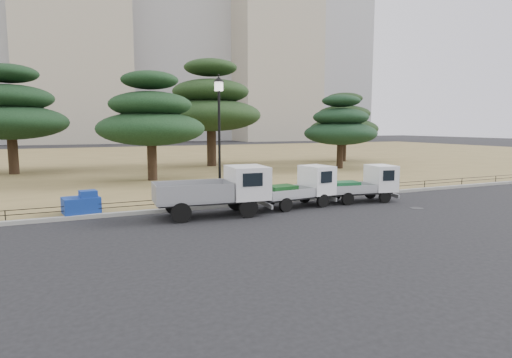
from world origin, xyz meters
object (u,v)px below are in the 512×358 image
truck_kei_front (302,187)px  truck_kei_rear (366,184)px  truck_large (219,189)px  street_lamp (219,118)px  tarp_pile (82,204)px

truck_kei_front → truck_kei_rear: truck_kei_front is taller
truck_large → street_lamp: (0.71, 1.89, 2.90)m
truck_large → street_lamp: 3.53m
street_lamp → truck_large: bearing=-110.6°
truck_kei_rear → truck_kei_front: bearing=-174.1°
truck_large → street_lamp: street_lamp is taller
truck_kei_rear → street_lamp: street_lamp is taller
truck_large → truck_kei_front: (4.14, 0.33, -0.20)m
truck_large → truck_kei_front: size_ratio=1.31×
truck_kei_front → tarp_pile: bearing=162.5°
truck_large → tarp_pile: size_ratio=3.10×
truck_large → truck_kei_front: bearing=9.1°
truck_kei_rear → truck_large: bearing=-170.4°
truck_kei_rear → street_lamp: 7.82m
truck_kei_front → street_lamp: 4.88m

